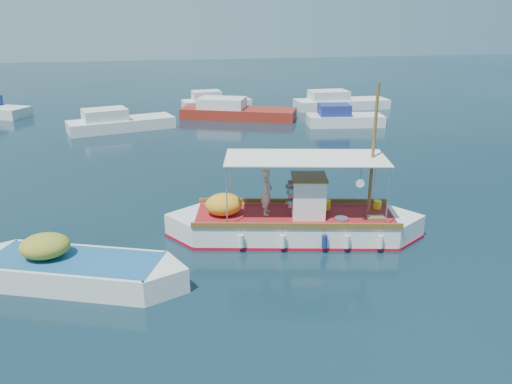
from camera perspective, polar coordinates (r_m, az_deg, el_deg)
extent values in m
plane|color=black|center=(18.78, 1.78, -4.97)|extent=(160.00, 160.00, 0.00)
cube|color=white|center=(18.59, 4.38, -4.15)|extent=(7.57, 3.95, 1.06)
cube|color=white|center=(18.71, -6.74, -4.07)|extent=(2.35, 2.35, 1.06)
cube|color=white|center=(19.17, 15.23, -4.07)|extent=(2.35, 2.35, 1.06)
cube|color=maroon|center=(18.72, 4.36, -5.04)|extent=(7.68, 4.05, 0.17)
cube|color=maroon|center=(18.39, 4.42, -2.69)|extent=(7.52, 3.77, 0.06)
cube|color=brown|center=(19.48, 4.22, -1.03)|extent=(7.15, 1.72, 0.19)
cube|color=brown|center=(17.24, 4.68, -3.86)|extent=(7.15, 1.72, 0.19)
cube|color=white|center=(18.17, 6.00, -0.53)|extent=(1.40, 1.48, 1.44)
cube|color=brown|center=(17.92, 6.08, 1.72)|extent=(1.52, 1.59, 0.06)
cylinder|color=slate|center=(17.73, 4.10, 0.01)|extent=(0.31, 0.52, 0.48)
cylinder|color=slate|center=(18.31, 4.00, 0.66)|extent=(0.31, 0.52, 0.48)
cylinder|color=slate|center=(18.20, 4.01, -1.23)|extent=(0.31, 0.52, 0.48)
cylinder|color=brown|center=(18.01, 13.23, 4.49)|extent=(0.14, 0.14, 4.81)
cylinder|color=brown|center=(17.96, 10.74, 3.35)|extent=(1.70, 0.46, 0.08)
cylinder|color=silver|center=(19.01, -2.94, 1.62)|extent=(0.05, 0.05, 2.16)
cylinder|color=silver|center=(17.01, -3.37, -0.57)|extent=(0.05, 0.05, 2.16)
cylinder|color=silver|center=(19.45, 13.40, 1.52)|extent=(0.05, 0.05, 2.16)
cylinder|color=silver|center=(17.50, 14.83, -0.63)|extent=(0.05, 0.05, 2.16)
cube|color=white|center=(17.71, 5.70, 3.92)|extent=(6.05, 3.52, 0.04)
ellipsoid|color=gold|center=(18.25, -3.70, -1.43)|extent=(1.57, 1.42, 0.81)
cube|color=yellow|center=(18.93, 8.12, -1.49)|extent=(0.27, 0.22, 0.38)
cylinder|color=yellow|center=(19.41, 13.71, -1.42)|extent=(0.35, 0.35, 0.33)
cube|color=brown|center=(18.43, 13.50, -2.90)|extent=(0.71, 0.56, 0.12)
cylinder|color=#B2B2B2|center=(18.06, 9.72, -3.09)|extent=(0.58, 0.58, 0.12)
cylinder|color=white|center=(17.18, 11.83, 0.95)|extent=(0.29, 0.09, 0.29)
cylinder|color=white|center=(17.30, -1.74, -5.62)|extent=(0.23, 0.23, 0.46)
cylinder|color=navy|center=(17.42, 7.83, -5.62)|extent=(0.23, 0.23, 0.46)
cylinder|color=white|center=(17.77, 14.02, -5.54)|extent=(0.23, 0.23, 0.46)
imported|color=beige|center=(18.13, 1.24, 0.03)|extent=(0.62, 0.73, 1.71)
cube|color=white|center=(16.47, -19.86, -8.83)|extent=(5.60, 3.83, 1.02)
cube|color=white|center=(15.43, -11.23, -9.98)|extent=(1.89, 1.89, 1.02)
cube|color=#1E578B|center=(16.26, -20.06, -7.31)|extent=(5.52, 3.62, 0.06)
ellipsoid|color=#9F992D|center=(16.54, -22.97, -5.70)|extent=(1.84, 1.69, 0.75)
cube|color=silver|center=(37.45, -15.10, 7.33)|extent=(7.73, 4.26, 1.00)
cube|color=silver|center=(37.07, -16.89, 8.46)|extent=(3.38, 2.75, 0.80)
cube|color=maroon|center=(40.41, -2.00, 8.84)|extent=(9.41, 6.09, 1.00)
cube|color=silver|center=(40.57, -3.91, 10.14)|extent=(4.25, 3.60, 0.80)
cube|color=silver|center=(38.24, 10.10, 7.94)|extent=(5.86, 3.03, 1.00)
cube|color=navy|center=(37.89, 8.94, 9.29)|extent=(2.50, 2.19, 0.80)
cube|color=silver|center=(45.46, 9.73, 9.77)|extent=(8.22, 2.67, 1.00)
cube|color=silver|center=(44.89, 8.30, 10.89)|extent=(3.30, 2.24, 0.80)
cube|color=silver|center=(44.88, -4.52, 9.87)|extent=(6.14, 2.59, 1.00)
cube|color=silver|center=(44.54, -5.69, 10.93)|extent=(2.55, 1.93, 0.80)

